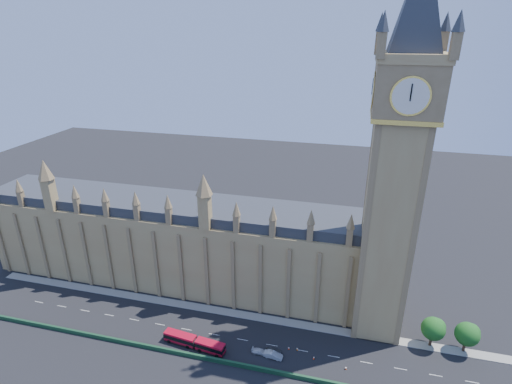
% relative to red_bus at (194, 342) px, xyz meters
% --- Properties ---
extents(ground, '(400.00, 400.00, 0.00)m').
position_rel_red_bus_xyz_m(ground, '(7.41, 5.48, -1.52)').
color(ground, black).
rests_on(ground, ground).
extents(palace_westminster, '(120.00, 20.00, 28.00)m').
position_rel_red_bus_xyz_m(palace_westminster, '(-17.59, 27.48, 12.35)').
color(palace_westminster, '#9C7C4B').
rests_on(palace_westminster, ground).
extents(elizabeth_tower, '(20.59, 20.59, 105.00)m').
position_rel_red_bus_xyz_m(elizabeth_tower, '(45.41, 19.47, 53.04)').
color(elizabeth_tower, '#9C7C4B').
rests_on(elizabeth_tower, ground).
extents(bridge_parapet, '(160.00, 0.60, 1.20)m').
position_rel_red_bus_xyz_m(bridge_parapet, '(7.41, -3.52, -0.92)').
color(bridge_parapet, '#1E4C2D').
rests_on(bridge_parapet, ground).
extents(kerb_north, '(160.00, 3.00, 0.16)m').
position_rel_red_bus_xyz_m(kerb_north, '(7.41, 14.98, -1.44)').
color(kerb_north, gray).
rests_on(kerb_north, ground).
extents(tree_east_near, '(6.00, 6.00, 8.50)m').
position_rel_red_bus_xyz_m(tree_east_near, '(59.64, 15.56, 4.13)').
color(tree_east_near, '#382619').
rests_on(tree_east_near, ground).
extents(tree_east_far, '(6.00, 6.00, 8.50)m').
position_rel_red_bus_xyz_m(tree_east_far, '(67.64, 15.56, 4.13)').
color(tree_east_far, '#382619').
rests_on(tree_east_far, ground).
extents(red_bus, '(17.11, 4.37, 2.88)m').
position_rel_red_bus_xyz_m(red_bus, '(0.00, 0.00, 0.00)').
color(red_bus, '#B10B24').
rests_on(red_bus, ground).
extents(car_grey, '(4.04, 1.67, 1.37)m').
position_rel_red_bus_xyz_m(car_grey, '(20.34, 2.88, -0.83)').
color(car_grey, '#3F4146').
rests_on(car_grey, ground).
extents(car_silver, '(5.05, 2.17, 1.62)m').
position_rel_red_bus_xyz_m(car_silver, '(20.54, 1.43, -0.71)').
color(car_silver, '#A9ADB1').
rests_on(car_silver, ground).
extents(car_white, '(4.37, 1.83, 1.26)m').
position_rel_red_bus_xyz_m(car_white, '(17.11, 1.93, -0.89)').
color(car_white, silver).
rests_on(car_white, ground).
extents(cone_a, '(0.47, 0.47, 0.71)m').
position_rel_red_bus_xyz_m(cone_a, '(23.94, 5.15, -1.17)').
color(cone_a, black).
rests_on(cone_a, ground).
extents(cone_b, '(0.47, 0.47, 0.72)m').
position_rel_red_bus_xyz_m(cone_b, '(38.49, 2.11, -1.16)').
color(cone_b, black).
rests_on(cone_b, ground).
extents(cone_c, '(0.57, 0.57, 0.72)m').
position_rel_red_bus_xyz_m(cone_c, '(26.10, 5.39, -1.16)').
color(cone_c, black).
rests_on(cone_c, ground).
extents(cone_d, '(0.52, 0.52, 0.77)m').
position_rel_red_bus_xyz_m(cone_d, '(30.56, 3.43, -1.14)').
color(cone_d, black).
rests_on(cone_d, ground).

